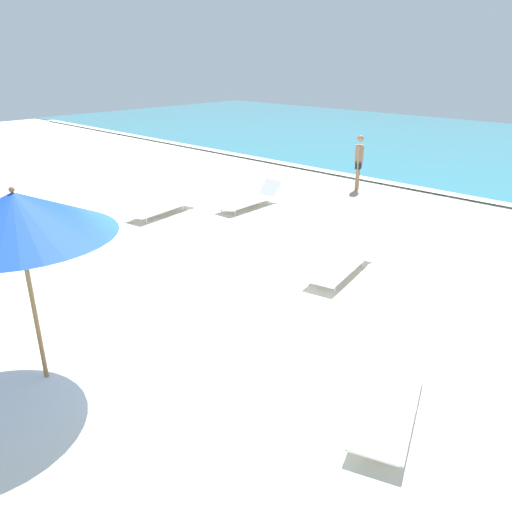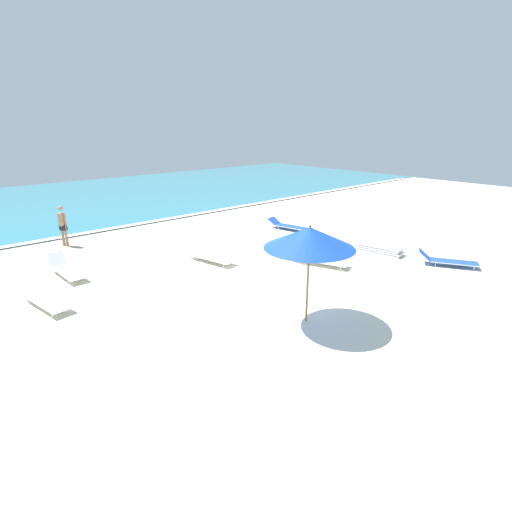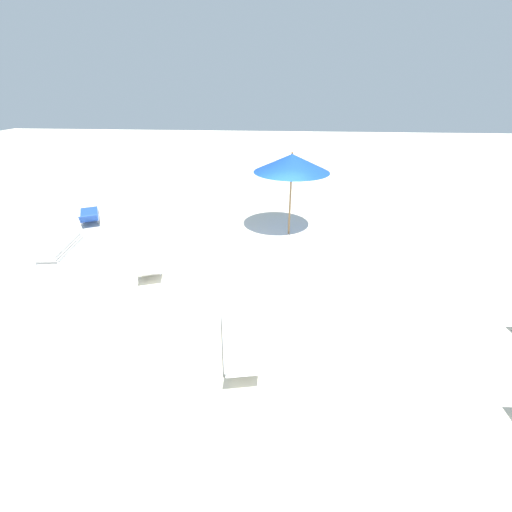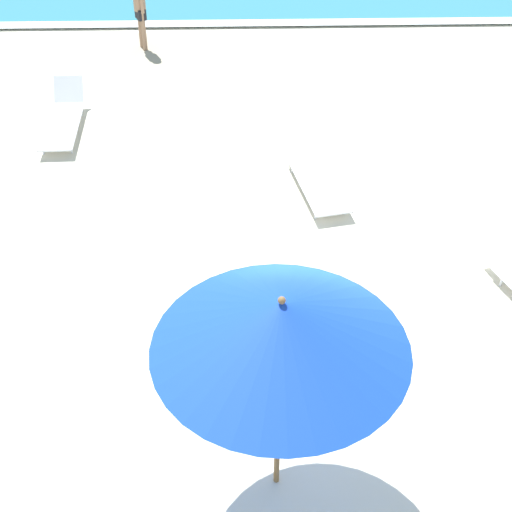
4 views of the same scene
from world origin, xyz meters
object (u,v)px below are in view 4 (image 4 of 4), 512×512
Objects in this scene: beach_umbrella at (281,327)px; beachgoer_wading_adult at (140,6)px; sun_lounger_beside_umbrella at (63,118)px; sun_lounger_under_umbrella at (314,175)px.

beach_umbrella reaches higher than beachgoer_wading_adult.
beach_umbrella is at bearing -67.06° from sun_lounger_beside_umbrella.
sun_lounger_beside_umbrella is at bearing -42.00° from beachgoer_wading_adult.
sun_lounger_under_umbrella is 1.32× the size of beachgoer_wading_adult.
sun_lounger_beside_umbrella is (-3.70, 7.86, -2.12)m from beach_umbrella.
sun_lounger_under_umbrella is 1.04× the size of sun_lounger_beside_umbrella.
sun_lounger_under_umbrella is 5.07m from sun_lounger_beside_umbrella.
sun_lounger_beside_umbrella is at bearing 115.22° from beach_umbrella.
sun_lounger_beside_umbrella reaches higher than sun_lounger_under_umbrella.
beach_umbrella is 1.15× the size of sun_lounger_under_umbrella.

